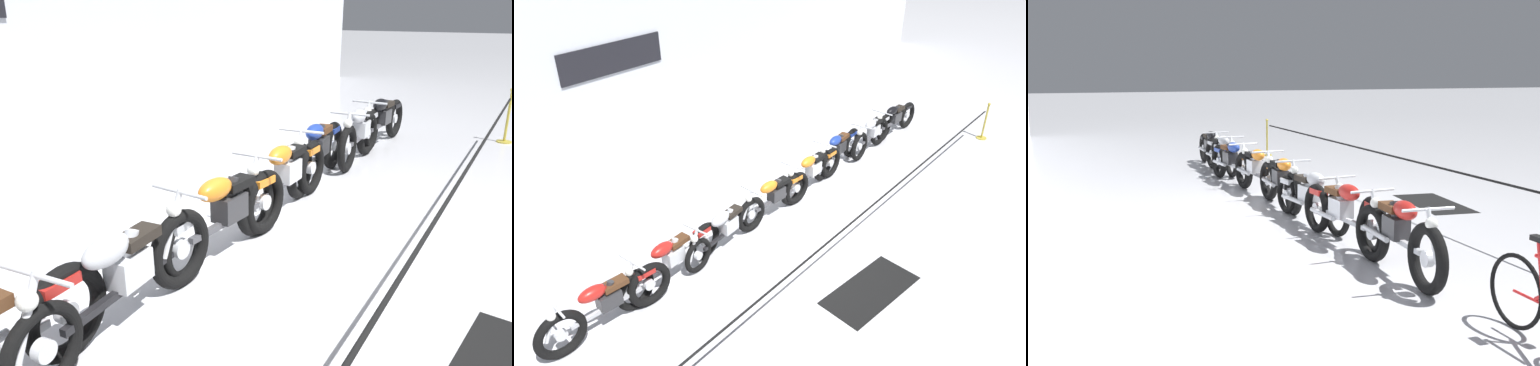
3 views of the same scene
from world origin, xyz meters
The scene contains 13 objects.
ground_plane centered at (0.00, 0.00, 0.00)m, with size 120.00×120.00×0.00m, color silver.
back_wall centered at (0.00, 5.12, 2.10)m, with size 28.00×0.29×4.20m.
motorcycle_red_0 centered at (-4.76, 0.52, 0.48)m, with size 2.33×0.62×0.98m.
motorcycle_red_1 centered at (-3.39, 0.60, 0.47)m, with size 2.38×0.62×0.95m.
motorcycle_silver_2 centered at (-2.08, 0.54, 0.46)m, with size 2.35×0.63×0.91m.
motorcycle_orange_3 centered at (-0.66, 0.51, 0.47)m, with size 2.17×0.62×0.95m.
motorcycle_orange_4 centered at (0.74, 0.55, 0.47)m, with size 2.30×0.62×0.95m.
motorcycle_blue_5 centered at (2.03, 0.69, 0.47)m, with size 2.28×0.62×0.96m.
motorcycle_silver_6 centered at (3.45, 0.53, 0.48)m, with size 2.23×0.62×0.96m.
motorcycle_black_7 centered at (4.62, 0.52, 0.47)m, with size 2.31×0.62×0.96m.
stanchion_far_left centered at (-1.44, -1.51, 0.75)m, with size 11.95×0.28×1.05m.
stanchion_mid_left centered at (6.06, -1.51, 0.36)m, with size 0.28×0.28×1.05m.
floor_banner centered at (-1.38, -2.23, 0.00)m, with size 1.83×0.86×0.01m, color black.
Camera 2 is at (-7.53, -5.06, 5.98)m, focal length 35.00 mm.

